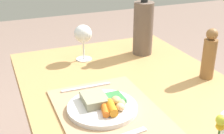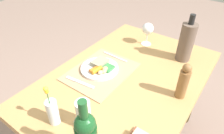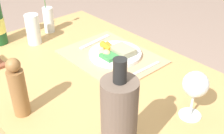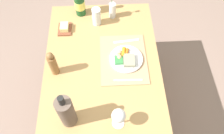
# 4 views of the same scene
# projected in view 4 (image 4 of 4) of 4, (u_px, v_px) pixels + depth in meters

# --- Properties ---
(ground_plane) EXTENTS (8.00, 8.00, 0.00)m
(ground_plane) POSITION_uv_depth(u_px,v_px,m) (105.00, 106.00, 2.19)
(ground_plane) COLOR gray
(dining_table) EXTENTS (1.22, 0.80, 0.70)m
(dining_table) POSITION_uv_depth(u_px,v_px,m) (103.00, 74.00, 1.69)
(dining_table) COLOR tan
(dining_table) RESTS_ON ground_plane
(placemat) EXTENTS (0.42, 0.32, 0.01)m
(placemat) POSITION_uv_depth(u_px,v_px,m) (123.00, 59.00, 1.63)
(placemat) COLOR tan
(placemat) RESTS_ON dining_table
(dinner_plate) EXTENTS (0.23, 0.23, 0.04)m
(dinner_plate) POSITION_uv_depth(u_px,v_px,m) (126.00, 58.00, 1.61)
(dinner_plate) COLOR silver
(dinner_plate) RESTS_ON placemat
(fork) EXTENTS (0.02, 0.19, 0.00)m
(fork) POSITION_uv_depth(u_px,v_px,m) (128.00, 80.00, 1.53)
(fork) COLOR silver
(fork) RESTS_ON placemat
(knife) EXTENTS (0.04, 0.19, 0.00)m
(knife) POSITION_uv_depth(u_px,v_px,m) (126.00, 41.00, 1.70)
(knife) COLOR silver
(knife) RESTS_ON placemat
(butter_dish) EXTENTS (0.13, 0.10, 0.05)m
(butter_dish) POSITION_uv_depth(u_px,v_px,m) (65.00, 28.00, 1.76)
(butter_dish) COLOR brown
(butter_dish) RESTS_ON dining_table
(cooler_bottle) EXTENTS (0.09, 0.09, 0.31)m
(cooler_bottle) POSITION_uv_depth(u_px,v_px,m) (66.00, 112.00, 1.28)
(cooler_bottle) COLOR brown
(cooler_bottle) RESTS_ON dining_table
(water_tumbler) EXTENTS (0.07, 0.07, 0.15)m
(water_tumbler) POSITION_uv_depth(u_px,v_px,m) (97.00, 17.00, 1.76)
(water_tumbler) COLOR silver
(water_tumbler) RESTS_ON dining_table
(wine_glass) EXTENTS (0.08, 0.08, 0.17)m
(wine_glass) POSITION_uv_depth(u_px,v_px,m) (119.00, 116.00, 1.28)
(wine_glass) COLOR white
(wine_glass) RESTS_ON dining_table
(pepper_mill) EXTENTS (0.05, 0.05, 0.21)m
(pepper_mill) POSITION_uv_depth(u_px,v_px,m) (53.00, 64.00, 1.49)
(pepper_mill) COLOR olive
(pepper_mill) RESTS_ON dining_table
(wine_bottle) EXTENTS (0.08, 0.08, 0.33)m
(wine_bottle) POSITION_uv_depth(u_px,v_px,m) (79.00, 1.00, 1.76)
(wine_bottle) COLOR #194D23
(wine_bottle) RESTS_ON dining_table
(flower_vase) EXTENTS (0.05, 0.05, 0.22)m
(flower_vase) POSITION_uv_depth(u_px,v_px,m) (112.00, 10.00, 1.79)
(flower_vase) COLOR silver
(flower_vase) RESTS_ON dining_table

